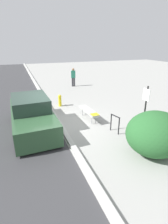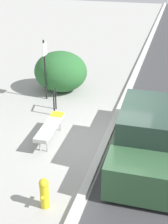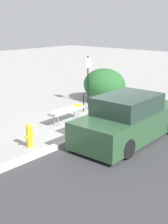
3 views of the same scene
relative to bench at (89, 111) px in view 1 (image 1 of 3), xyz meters
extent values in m
plane|color=#9E9E99|center=(0.17, -1.64, -0.47)|extent=(60.00, 60.00, 0.00)
cube|color=#B7B7B2|center=(0.17, -1.64, -0.40)|extent=(60.00, 0.20, 0.13)
cylinder|color=#99999E|center=(-0.61, -0.14, -0.26)|extent=(0.04, 0.04, 0.41)
cylinder|color=#99999E|center=(0.60, -0.08, -0.26)|extent=(0.04, 0.04, 0.41)
cylinder|color=#99999E|center=(-0.62, 0.08, -0.26)|extent=(0.04, 0.04, 0.41)
cylinder|color=#99999E|center=(0.59, 0.14, -0.26)|extent=(0.04, 0.04, 0.41)
cube|color=#B2B2AD|center=(-0.01, 0.00, 0.01)|extent=(1.75, 0.48, 0.12)
cube|color=yellow|center=(0.68, 0.03, 0.07)|extent=(0.38, 0.41, 0.01)
cylinder|color=black|center=(1.54, 0.48, -0.07)|extent=(0.05, 0.05, 0.80)
cylinder|color=black|center=(2.02, 0.60, -0.07)|extent=(0.05, 0.05, 0.80)
cylinder|color=black|center=(1.78, 0.54, 0.33)|extent=(0.55, 0.19, 0.05)
cylinder|color=black|center=(2.76, 1.28, 0.68)|extent=(0.06, 0.06, 2.30)
cube|color=white|center=(2.76, 1.24, 1.50)|extent=(0.36, 0.02, 0.46)
cylinder|color=gold|center=(-2.64, -0.93, -0.17)|extent=(0.20, 0.20, 0.60)
sphere|color=gold|center=(-2.64, -0.93, 0.19)|extent=(0.22, 0.22, 0.22)
cylinder|color=gold|center=(-2.78, -0.93, -0.11)|extent=(0.08, 0.07, 0.07)
cylinder|color=gold|center=(-2.50, -0.93, -0.11)|extent=(0.08, 0.07, 0.07)
ellipsoid|color=#28602D|center=(3.73, 1.02, 0.34)|extent=(1.96, 2.15, 1.62)
cylinder|color=#333338|center=(-7.76, 1.54, -0.06)|extent=(0.16, 0.16, 0.80)
cylinder|color=#333338|center=(-7.72, 1.71, -0.06)|extent=(0.16, 0.16, 0.80)
cube|color=#267259|center=(-7.74, 1.62, 0.67)|extent=(0.29, 0.42, 0.66)
sphere|color=#8C6647|center=(-7.74, 1.62, 1.12)|extent=(0.23, 0.23, 0.23)
cylinder|color=black|center=(1.45, -2.07, -0.17)|extent=(0.60, 0.20, 0.60)
cylinder|color=black|center=(1.49, -3.67, -0.17)|extent=(0.60, 0.20, 0.60)
cylinder|color=black|center=(-1.35, -2.14, -0.17)|extent=(0.60, 0.20, 0.60)
cylinder|color=black|center=(-1.31, -3.74, -0.17)|extent=(0.60, 0.20, 0.60)
cube|color=#2D5133|center=(0.07, -2.90, 0.07)|extent=(4.57, 1.86, 0.86)
cube|color=#253930|center=(-0.11, -2.91, 0.78)|extent=(2.21, 1.62, 0.60)
camera|label=1|loc=(7.95, -3.32, 3.33)|focal=28.00mm
camera|label=2|loc=(-7.44, -3.24, 4.60)|focal=50.00mm
camera|label=3|loc=(-8.44, -8.33, 3.39)|focal=50.00mm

